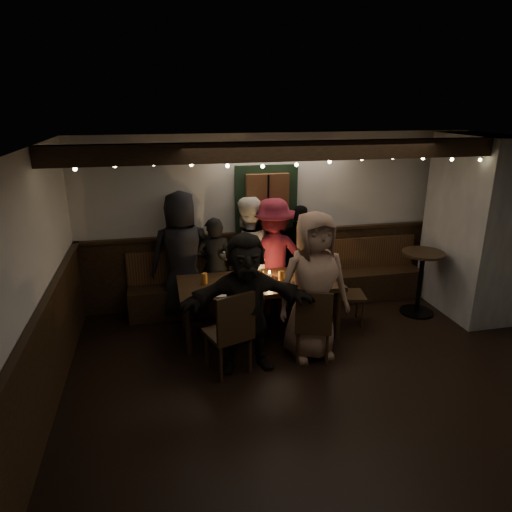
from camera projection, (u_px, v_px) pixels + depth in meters
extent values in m
cube|color=black|center=(334.00, 386.00, 5.11)|extent=(6.00, 5.00, 0.01)
cube|color=black|center=(349.00, 149.00, 4.27)|extent=(6.00, 5.00, 0.01)
cube|color=beige|center=(278.00, 220.00, 7.00)|extent=(6.00, 0.01, 2.60)
cube|color=beige|center=(26.00, 304.00, 4.08)|extent=(0.01, 5.00, 2.60)
cube|color=black|center=(278.00, 266.00, 7.22)|extent=(6.00, 0.05, 1.10)
cube|color=black|center=(42.00, 376.00, 4.33)|extent=(0.05, 5.00, 1.10)
cube|color=slate|center=(472.00, 227.00, 6.61)|extent=(0.70, 1.40, 2.60)
cube|color=black|center=(281.00, 291.00, 7.09)|extent=(4.60, 0.45, 0.45)
cube|color=#3D270F|center=(279.00, 259.00, 7.11)|extent=(4.60, 0.06, 0.50)
cube|color=black|center=(266.00, 199.00, 6.79)|extent=(0.95, 0.04, 1.00)
cube|color=#3D270F|center=(267.00, 199.00, 6.74)|extent=(0.64, 0.12, 0.76)
cube|color=black|center=(313.00, 150.00, 5.23)|extent=(6.00, 0.16, 0.22)
sphere|color=#FFE599|center=(75.00, 169.00, 4.73)|extent=(0.04, 0.04, 0.04)
sphere|color=#FFE599|center=(115.00, 166.00, 4.80)|extent=(0.04, 0.04, 0.04)
sphere|color=#FFE599|center=(154.00, 164.00, 4.88)|extent=(0.04, 0.04, 0.04)
sphere|color=#FFE599|center=(191.00, 164.00, 4.97)|extent=(0.04, 0.04, 0.04)
sphere|color=#FFE599|center=(228.00, 166.00, 5.06)|extent=(0.04, 0.04, 0.04)
sphere|color=#FFE599|center=(263.00, 166.00, 5.14)|extent=(0.04, 0.04, 0.04)
sphere|color=#FFE599|center=(297.00, 165.00, 5.22)|extent=(0.04, 0.04, 0.04)
sphere|color=#FFE599|center=(330.00, 162.00, 5.29)|extent=(0.04, 0.04, 0.04)
sphere|color=#FFE599|center=(362.00, 159.00, 5.37)|extent=(0.04, 0.04, 0.04)
sphere|color=#FFE599|center=(393.00, 157.00, 5.45)|extent=(0.04, 0.04, 0.04)
sphere|color=#FFE599|center=(423.00, 158.00, 5.53)|extent=(0.04, 0.04, 0.04)
sphere|color=#FFE599|center=(452.00, 159.00, 5.62)|extent=(0.04, 0.04, 0.04)
sphere|color=#FFE599|center=(480.00, 160.00, 5.71)|extent=(0.04, 0.04, 0.04)
sphere|color=#FFE599|center=(508.00, 158.00, 5.79)|extent=(0.04, 0.04, 0.04)
cube|color=black|center=(259.00, 283.00, 6.06)|extent=(2.13, 0.91, 0.06)
cylinder|color=black|center=(188.00, 330.00, 5.63)|extent=(0.07, 0.07, 0.70)
cylinder|color=black|center=(184.00, 305.00, 6.33)|extent=(0.07, 0.07, 0.70)
cylinder|color=black|center=(338.00, 315.00, 6.03)|extent=(0.07, 0.07, 0.70)
cylinder|color=black|center=(319.00, 293.00, 6.72)|extent=(0.07, 0.07, 0.70)
cylinder|color=#BF7226|center=(205.00, 278.00, 5.95)|extent=(0.07, 0.07, 0.14)
cylinder|color=#BF7226|center=(226.00, 284.00, 5.77)|extent=(0.07, 0.07, 0.14)
cylinder|color=silver|center=(251.00, 272.00, 6.16)|extent=(0.07, 0.07, 0.14)
cylinder|color=#BF7226|center=(281.00, 276.00, 6.03)|extent=(0.07, 0.07, 0.14)
cylinder|color=silver|center=(291.00, 269.00, 6.27)|extent=(0.07, 0.07, 0.14)
cylinder|color=#BF7226|center=(320.00, 275.00, 6.07)|extent=(0.07, 0.07, 0.14)
cylinder|color=white|center=(221.00, 293.00, 5.65)|extent=(0.26, 0.26, 0.02)
cube|color=#B2B2B7|center=(260.00, 281.00, 5.99)|extent=(0.16, 0.10, 0.05)
cylinder|color=#990C0C|center=(258.00, 277.00, 5.97)|extent=(0.04, 0.04, 0.16)
cylinder|color=gold|center=(262.00, 277.00, 5.98)|extent=(0.04, 0.04, 0.16)
cylinder|color=silver|center=(270.00, 276.00, 6.11)|extent=(0.05, 0.05, 0.08)
sphere|color=#FFB24C|center=(270.00, 272.00, 6.09)|extent=(0.03, 0.03, 0.03)
cube|color=black|center=(228.00, 333.00, 5.27)|extent=(0.59, 0.59, 0.04)
cube|color=black|center=(236.00, 318.00, 5.01)|extent=(0.46, 0.19, 0.54)
cylinder|color=black|center=(235.00, 341.00, 5.60)|extent=(0.04, 0.04, 0.46)
cylinder|color=black|center=(250.00, 355.00, 5.29)|extent=(0.04, 0.04, 0.46)
cylinder|color=black|center=(206.00, 350.00, 5.41)|extent=(0.04, 0.04, 0.46)
cylinder|color=black|center=(221.00, 364.00, 5.11)|extent=(0.04, 0.04, 0.46)
cube|color=black|center=(313.00, 325.00, 5.55)|extent=(0.54, 0.54, 0.04)
cube|color=black|center=(314.00, 312.00, 5.28)|extent=(0.42, 0.18, 0.49)
cylinder|color=black|center=(326.00, 336.00, 5.77)|extent=(0.04, 0.04, 0.42)
cylinder|color=black|center=(327.00, 350.00, 5.44)|extent=(0.04, 0.04, 0.42)
cylinder|color=black|center=(298.00, 334.00, 5.81)|extent=(0.04, 0.04, 0.42)
cylinder|color=black|center=(298.00, 348.00, 5.48)|extent=(0.04, 0.04, 0.42)
cube|color=black|center=(349.00, 295.00, 6.45)|extent=(0.49, 0.49, 0.04)
cube|color=black|center=(337.00, 278.00, 6.36)|extent=(0.12, 0.42, 0.48)
cylinder|color=black|center=(363.00, 314.00, 6.36)|extent=(0.04, 0.04, 0.41)
cylinder|color=black|center=(339.00, 315.00, 6.36)|extent=(0.04, 0.04, 0.41)
cylinder|color=black|center=(357.00, 304.00, 6.68)|extent=(0.04, 0.04, 0.41)
cylinder|color=black|center=(334.00, 305.00, 6.68)|extent=(0.04, 0.04, 0.41)
cylinder|color=black|center=(416.00, 312.00, 6.88)|extent=(0.49, 0.49, 0.03)
cylinder|color=black|center=(420.00, 284.00, 6.73)|extent=(0.07, 0.07, 0.95)
cylinder|color=black|center=(424.00, 253.00, 6.58)|extent=(0.61, 0.61, 0.04)
imported|color=black|center=(182.00, 256.00, 6.50)|extent=(0.92, 0.60, 1.87)
imported|color=black|center=(215.00, 267.00, 6.62)|extent=(0.60, 0.45, 1.48)
imported|color=silver|center=(247.00, 256.00, 6.68)|extent=(1.03, 0.92, 1.75)
imported|color=#5B1320|center=(273.00, 257.00, 6.67)|extent=(1.14, 0.68, 1.73)
imported|color=black|center=(300.00, 257.00, 6.90)|extent=(1.01, 0.73, 1.59)
imported|color=black|center=(246.00, 303.00, 5.22)|extent=(1.57, 0.56, 1.67)
imported|color=#8C6953|center=(313.00, 286.00, 5.46)|extent=(0.94, 0.64, 1.84)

